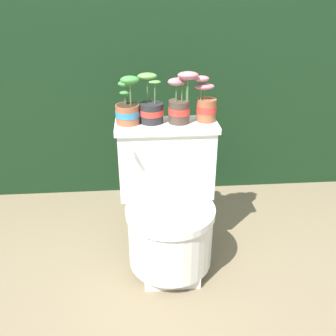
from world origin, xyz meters
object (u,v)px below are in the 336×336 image
(potted_plant_midleft, at_px, (151,108))
(potted_plant_left, at_px, (128,107))
(potted_plant_midright, at_px, (206,105))
(toilet, at_px, (168,206))
(potted_plant_middle, at_px, (180,103))

(potted_plant_midleft, bearing_deg, potted_plant_left, -176.86)
(potted_plant_midright, bearing_deg, toilet, -140.87)
(potted_plant_middle, bearing_deg, potted_plant_midright, 7.42)
(potted_plant_left, distance_m, potted_plant_midleft, 0.11)
(toilet, relative_size, potted_plant_left, 3.00)
(toilet, relative_size, potted_plant_midright, 3.11)
(toilet, distance_m, potted_plant_middle, 0.51)
(toilet, bearing_deg, potted_plant_midright, 39.13)
(potted_plant_midleft, bearing_deg, potted_plant_midright, -0.40)
(toilet, bearing_deg, potted_plant_left, 139.81)
(potted_plant_left, bearing_deg, toilet, -40.19)
(potted_plant_midright, bearing_deg, potted_plant_midleft, 179.60)
(potted_plant_midright, bearing_deg, potted_plant_left, -179.35)
(potted_plant_midleft, distance_m, potted_plant_midright, 0.26)
(potted_plant_left, xyz_separation_m, potted_plant_midright, (0.38, 0.00, 0.00))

